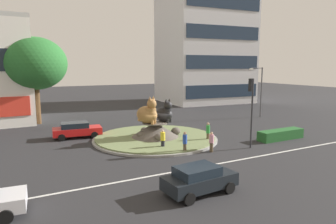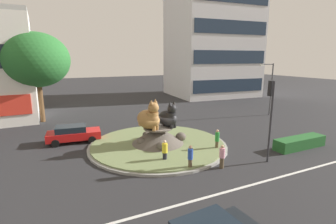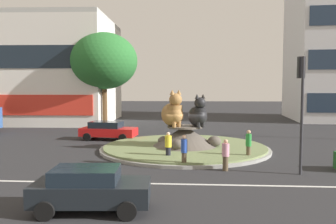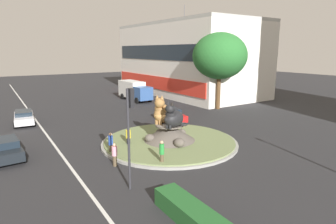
{
  "view_description": "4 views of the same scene",
  "coord_description": "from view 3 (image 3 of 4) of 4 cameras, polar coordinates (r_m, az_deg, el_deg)",
  "views": [
    {
      "loc": [
        -11.79,
        -25.04,
        6.83
      ],
      "look_at": [
        0.47,
        -1.66,
        2.79
      ],
      "focal_mm": 32.54,
      "sensor_mm": 36.0,
      "label": 1
    },
    {
      "loc": [
        -7.84,
        -18.62,
        7.31
      ],
      "look_at": [
        1.03,
        0.19,
        2.81
      ],
      "focal_mm": 26.97,
      "sensor_mm": 36.0,
      "label": 2
    },
    {
      "loc": [
        0.41,
        -23.68,
        4.32
      ],
      "look_at": [
        -1.2,
        0.71,
        2.54
      ],
      "focal_mm": 37.35,
      "sensor_mm": 36.0,
      "label": 3
    },
    {
      "loc": [
        19.75,
        -12.55,
        7.78
      ],
      "look_at": [
        -0.74,
        0.31,
        2.55
      ],
      "focal_mm": 30.65,
      "sensor_mm": 36.0,
      "label": 4
    }
  ],
  "objects": [
    {
      "name": "ground_plane",
      "position": [
        24.08,
        2.75,
        -6.18
      ],
      "size": [
        160.0,
        160.0,
        0.0
      ],
      "primitive_type": "plane",
      "color": "#28282B"
    },
    {
      "name": "parked_car_right",
      "position": [
        28.85,
        -9.76,
        -2.93
      ],
      "size": [
        4.64,
        2.48,
        1.49
      ],
      "rotation": [
        0.0,
        0.0,
        -0.11
      ],
      "color": "red",
      "rests_on": "ground"
    },
    {
      "name": "shophouse_block",
      "position": [
        48.56,
        -25.59,
        6.01
      ],
      "size": [
        28.11,
        14.8,
        16.36
      ],
      "rotation": [
        0.0,
        0.0,
        0.03
      ],
      "color": "silver",
      "rests_on": "ground"
    },
    {
      "name": "roundabout_island",
      "position": [
        23.99,
        2.76,
        -5.03
      ],
      "size": [
        11.51,
        11.51,
        1.64
      ],
      "color": "gray",
      "rests_on": "ground"
    },
    {
      "name": "hatchback_near_shophouse",
      "position": [
        12.68,
        -12.57,
        -12.05
      ],
      "size": [
        4.13,
        2.23,
        1.52
      ],
      "rotation": [
        0.0,
        0.0,
        0.07
      ],
      "color": "black",
      "rests_on": "ground"
    },
    {
      "name": "traffic_light_mast",
      "position": [
        18.25,
        20.95,
        2.85
      ],
      "size": [
        0.35,
        0.46,
        5.78
      ],
      "rotation": [
        0.0,
        0.0,
        1.71
      ],
      "color": "#2D2D33",
      "rests_on": "ground"
    },
    {
      "name": "cat_statue_black",
      "position": [
        23.56,
        4.94,
        -0.42
      ],
      "size": [
        1.7,
        2.35,
        2.2
      ],
      "rotation": [
        0.0,
        0.0,
        -1.28
      ],
      "color": "black",
      "rests_on": "roundabout_island"
    },
    {
      "name": "pedestrian_pink_shirt",
      "position": [
        18.28,
        9.37,
        -6.84
      ],
      "size": [
        0.38,
        0.38,
        1.63
      ],
      "rotation": [
        0.0,
        0.0,
        3.12
      ],
      "color": "brown",
      "rests_on": "ground"
    },
    {
      "name": "pedestrian_yellow_shirt",
      "position": [
        20.62,
        0.03,
        -5.47
      ],
      "size": [
        0.39,
        0.39,
        1.67
      ],
      "rotation": [
        0.0,
        0.0,
        3.83
      ],
      "color": "black",
      "rests_on": "ground"
    },
    {
      "name": "pedestrian_blue_shirt",
      "position": [
        18.72,
        2.65,
        -6.26
      ],
      "size": [
        0.34,
        0.34,
        1.76
      ],
      "rotation": [
        0.0,
        0.0,
        3.37
      ],
      "color": "brown",
      "rests_on": "ground"
    },
    {
      "name": "lane_centreline",
      "position": [
        15.82,
        2.19,
        -11.68
      ],
      "size": [
        112.0,
        0.2,
        0.01
      ],
      "primitive_type": "cube",
      "color": "silver",
      "rests_on": "ground"
    },
    {
      "name": "broadleaf_tree_behind_island",
      "position": [
        38.3,
        -10.38,
        8.17
      ],
      "size": [
        7.1,
        7.1,
        10.08
      ],
      "color": "brown",
      "rests_on": "ground"
    },
    {
      "name": "cat_statue_tabby",
      "position": [
        23.61,
        0.81,
        -0.14
      ],
      "size": [
        2.16,
        2.81,
        2.48
      ],
      "rotation": [
        0.0,
        0.0,
        -1.12
      ],
      "color": "#9E703D",
      "rests_on": "roundabout_island"
    },
    {
      "name": "pedestrian_green_shirt",
      "position": [
        21.19,
        13.0,
        -5.1
      ],
      "size": [
        0.34,
        0.34,
        1.77
      ],
      "rotation": [
        0.0,
        0.0,
        3.5
      ],
      "color": "brown",
      "rests_on": "ground"
    }
  ]
}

